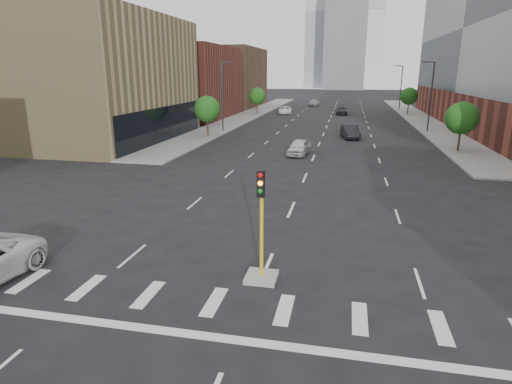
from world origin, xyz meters
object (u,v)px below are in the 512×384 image
(car_mid_right, at_px, (350,131))
(median_traffic_signal, at_px, (261,257))
(car_near_left, at_px, (299,147))
(car_far_left, at_px, (285,110))
(car_distant, at_px, (314,103))
(car_deep_right, at_px, (342,111))

(car_mid_right, bearing_deg, median_traffic_signal, -104.60)
(car_near_left, height_order, car_far_left, car_near_left)
(car_far_left, bearing_deg, car_distant, 71.62)
(car_near_left, bearing_deg, median_traffic_signal, -80.45)
(median_traffic_signal, height_order, car_mid_right, median_traffic_signal)
(median_traffic_signal, height_order, car_far_left, median_traffic_signal)
(car_mid_right, distance_m, car_distant, 49.69)
(median_traffic_signal, bearing_deg, car_deep_right, 88.47)
(median_traffic_signal, bearing_deg, car_distant, 93.20)
(median_traffic_signal, xyz_separation_m, car_deep_right, (1.82, 68.38, -0.22))
(car_mid_right, height_order, car_deep_right, car_mid_right)
(car_deep_right, bearing_deg, car_far_left, -176.81)
(car_mid_right, xyz_separation_m, car_distant, (-8.23, 49.00, -0.02))
(car_near_left, xyz_separation_m, car_deep_right, (3.32, 42.13, 0.01))
(car_mid_right, xyz_separation_m, car_far_left, (-12.20, 29.31, -0.10))
(median_traffic_signal, bearing_deg, car_near_left, 93.27)
(car_near_left, relative_size, car_deep_right, 0.84)
(car_near_left, xyz_separation_m, car_mid_right, (4.86, 12.06, 0.08))
(car_distant, bearing_deg, car_mid_right, -71.65)
(car_near_left, relative_size, car_far_left, 0.84)
(car_mid_right, height_order, car_far_left, car_mid_right)
(car_far_left, bearing_deg, car_deep_right, -2.94)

